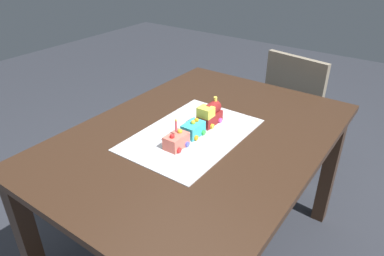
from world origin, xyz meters
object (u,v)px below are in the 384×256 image
(cake_locomotive, at_px, (210,114))
(cake_car_gondola_coral, at_px, (176,141))
(cake_car_tanker_turquoise, at_px, (193,129))
(chair, at_px, (299,109))
(birthday_candle, at_px, (176,125))
(dining_table, at_px, (200,154))

(cake_locomotive, bearing_deg, cake_car_gondola_coral, -0.00)
(cake_locomotive, distance_m, cake_car_tanker_turquoise, 0.13)
(cake_car_gondola_coral, bearing_deg, chair, 174.68)
(cake_car_tanker_turquoise, xyz_separation_m, birthday_candle, (0.12, 0.00, 0.07))
(cake_car_tanker_turquoise, relative_size, birthday_candle, 1.68)
(dining_table, relative_size, birthday_candle, 23.49)
(cake_car_tanker_turquoise, bearing_deg, cake_locomotive, 180.00)
(dining_table, height_order, chair, chair)
(cake_locomotive, relative_size, cake_car_tanker_turquoise, 1.40)
(cake_locomotive, height_order, cake_car_gondola_coral, cake_locomotive)
(cake_car_tanker_turquoise, xyz_separation_m, cake_car_gondola_coral, (0.12, 0.00, 0.00))
(chair, bearing_deg, cake_locomotive, 93.46)
(cake_locomotive, bearing_deg, birthday_candle, -0.00)
(dining_table, height_order, cake_locomotive, cake_locomotive)
(chair, distance_m, birthday_candle, 1.25)
(chair, relative_size, cake_car_gondola_coral, 8.60)
(dining_table, bearing_deg, birthday_candle, -4.78)
(birthday_candle, bearing_deg, cake_car_tanker_turquoise, -180.00)
(cake_car_gondola_coral, height_order, birthday_candle, birthday_candle)
(cake_locomotive, xyz_separation_m, birthday_candle, (0.25, -0.00, 0.05))
(cake_locomotive, bearing_deg, dining_table, 7.85)
(cake_locomotive, relative_size, birthday_candle, 2.35)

